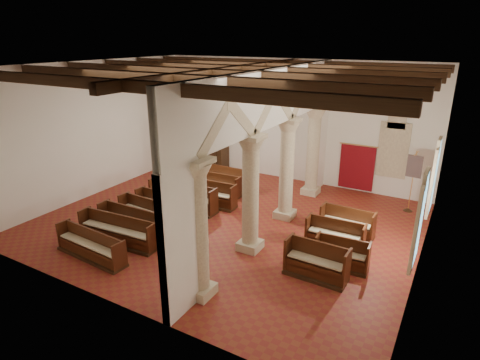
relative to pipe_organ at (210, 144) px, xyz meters
name	(u,v)px	position (x,y,z in m)	size (l,w,h in m)	color
floor	(228,221)	(4.50, -5.50, -1.37)	(14.00, 14.00, 0.00)	maroon
ceiling	(226,66)	(4.50, -5.50, 4.63)	(14.00, 14.00, 0.00)	black
wall_back	(290,121)	(4.50, 0.50, 1.63)	(14.00, 0.02, 6.00)	white
wall_front	(103,204)	(4.50, -11.50, 1.63)	(14.00, 0.02, 6.00)	white
wall_left	(96,129)	(-2.50, -5.50, 1.63)	(0.02, 12.00, 6.00)	white
wall_right	(431,180)	(11.50, -5.50, 1.63)	(0.02, 12.00, 6.00)	white
ceiling_beams	(226,71)	(4.50, -5.50, 4.45)	(13.80, 11.80, 0.30)	#392412
arcade	(271,140)	(6.30, -5.50, 2.19)	(0.90, 11.90, 6.00)	beige
window_right_a	(420,224)	(11.48, -7.00, 0.83)	(0.03, 1.00, 2.20)	#3A835F
window_right_b	(434,181)	(11.48, -3.00, 0.83)	(0.03, 1.00, 2.20)	#3A835F
window_back	(393,150)	(9.50, 0.48, 0.83)	(1.00, 0.03, 2.20)	#3A835F
pipe_organ	(210,144)	(0.00, 0.00, 0.00)	(2.10, 0.85, 4.40)	#392412
lectern	(213,162)	(0.53, -0.48, -0.84)	(0.64, 0.68, 1.29)	#331E10
dossal_curtain	(357,167)	(8.00, 0.42, -0.21)	(1.80, 0.07, 2.17)	maroon
processional_banner	(410,193)	(10.59, -0.85, -0.54)	(0.60, 0.77, 2.64)	#392412
hymnal_box_a	(169,259)	(4.56, -9.22, -1.13)	(0.27, 0.22, 0.27)	navy
hymnal_box_b	(160,236)	(3.28, -8.18, -1.13)	(0.29, 0.23, 0.29)	navy
hymnal_box_c	(201,218)	(3.69, -6.22, -1.09)	(0.35, 0.29, 0.35)	#151F94
tube_heater_a	(103,255)	(2.39, -10.02, -1.21)	(0.11, 0.11, 1.10)	silver
tube_heater_b	(97,241)	(1.48, -9.42, -1.21)	(0.11, 0.11, 1.06)	white
nave_pew_0	(91,249)	(1.98, -10.11, -1.05)	(2.93, 0.83, 0.96)	#392412
nave_pew_1	(118,234)	(2.03, -8.94, -1.03)	(3.17, 0.91, 1.04)	#392412
nave_pew_2	(136,228)	(2.22, -8.24, -1.02)	(3.29, 0.72, 1.06)	#392412
nave_pew_3	(147,217)	(1.90, -7.30, -1.03)	(2.63, 0.87, 1.04)	#392412
nave_pew_4	(167,210)	(2.13, -6.38, -1.05)	(3.08, 0.85, 0.98)	#392412
nave_pew_5	(183,200)	(2.14, -5.34, -1.00)	(3.19, 0.79, 1.13)	#392412
nave_pew_6	(201,196)	(2.51, -4.50, -1.02)	(3.32, 0.91, 1.08)	#392412
nave_pew_7	(213,187)	(2.36, -3.30, -1.04)	(2.73, 0.78, 1.00)	#392412
nave_pew_8	(223,181)	(2.36, -2.41, -1.02)	(2.93, 0.72, 1.07)	#392412
aisle_pew_0	(316,266)	(8.86, -7.52, -0.99)	(1.95, 0.81, 1.13)	#392412
aisle_pew_1	(342,258)	(9.38, -6.58, -1.04)	(1.72, 0.77, 0.99)	#392412
aisle_pew_2	(334,239)	(8.81, -5.49, -1.02)	(2.02, 0.76, 1.04)	#392412
aisle_pew_3	(347,227)	(8.93, -4.39, -1.01)	(1.96, 0.76, 1.08)	#392412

